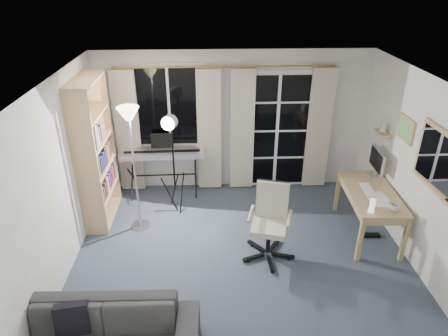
# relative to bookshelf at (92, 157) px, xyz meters

# --- Properties ---
(floor) EXTENTS (4.50, 4.00, 0.02)m
(floor) POSITION_rel_bookshelf_xyz_m (2.13, -1.03, -1.05)
(floor) COLOR #333A4A
(floor) RESTS_ON ground
(window) EXTENTS (1.20, 0.08, 1.40)m
(window) POSITION_rel_bookshelf_xyz_m (1.08, 0.94, 0.46)
(window) COLOR white
(window) RESTS_ON floor
(french_door) EXTENTS (1.32, 0.09, 2.11)m
(french_door) POSITION_rel_bookshelf_xyz_m (2.88, 0.94, -0.02)
(french_door) COLOR white
(french_door) RESTS_ON floor
(curtains) EXTENTS (3.60, 0.07, 2.13)m
(curtains) POSITION_rel_bookshelf_xyz_m (1.99, 0.85, 0.05)
(curtains) COLOR gold
(curtains) RESTS_ON floor
(bookshelf) EXTENTS (0.35, 1.02, 2.20)m
(bookshelf) POSITION_rel_bookshelf_xyz_m (0.00, 0.00, 0.00)
(bookshelf) COLOR tan
(bookshelf) RESTS_ON floor
(torchiere_lamp) EXTENTS (0.39, 0.39, 1.89)m
(torchiere_lamp) POSITION_rel_bookshelf_xyz_m (0.65, -0.28, 0.48)
(torchiere_lamp) COLOR #B2B2B7
(torchiere_lamp) RESTS_ON floor
(keyboard_piano) EXTENTS (1.40, 0.70, 1.01)m
(keyboard_piano) POSITION_rel_bookshelf_xyz_m (0.95, 0.66, -0.28)
(keyboard_piano) COLOR black
(keyboard_piano) RESTS_ON floor
(studio_light) EXTENTS (0.37, 0.37, 1.66)m
(studio_light) POSITION_rel_bookshelf_xyz_m (1.15, 0.14, 0.29)
(studio_light) COLOR black
(studio_light) RESTS_ON floor
(office_chair) EXTENTS (0.72, 0.71, 1.03)m
(office_chair) POSITION_rel_bookshelf_xyz_m (2.52, -0.96, -0.44)
(office_chair) COLOR black
(office_chair) RESTS_ON floor
(desk) EXTENTS (0.72, 1.34, 0.70)m
(desk) POSITION_rel_bookshelf_xyz_m (4.01, -0.59, -0.43)
(desk) COLOR tan
(desk) RESTS_ON floor
(monitor) EXTENTS (0.17, 0.51, 0.44)m
(monitor) POSITION_rel_bookshelf_xyz_m (4.21, -0.14, -0.07)
(monitor) COLOR silver
(monitor) RESTS_ON desk
(desk_clutter) EXTENTS (0.44, 0.79, 0.89)m
(desk_clutter) POSITION_rel_bookshelf_xyz_m (3.94, -0.81, -0.49)
(desk_clutter) COLOR white
(desk_clutter) RESTS_ON desk
(mug) EXTENTS (0.12, 0.10, 0.12)m
(mug) POSITION_rel_bookshelf_xyz_m (4.11, -1.09, -0.28)
(mug) COLOR silver
(mug) RESTS_ON desk
(wall_mirror) EXTENTS (0.04, 0.94, 0.74)m
(wall_mirror) POSITION_rel_bookshelf_xyz_m (4.35, -1.38, 0.51)
(wall_mirror) COLOR tan
(wall_mirror) RESTS_ON floor
(framed_print) EXTENTS (0.03, 0.42, 0.32)m
(framed_print) POSITION_rel_bookshelf_xyz_m (4.36, -0.48, 0.56)
(framed_print) COLOR tan
(framed_print) RESTS_ON floor
(wall_shelf) EXTENTS (0.16, 0.30, 0.18)m
(wall_shelf) POSITION_rel_bookshelf_xyz_m (4.29, 0.02, 0.36)
(wall_shelf) COLOR tan
(wall_shelf) RESTS_ON floor
(sofa) EXTENTS (1.94, 0.60, 0.76)m
(sofa) POSITION_rel_bookshelf_xyz_m (0.61, -2.58, -0.67)
(sofa) COLOR #2D2D2F
(sofa) RESTS_ON floor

